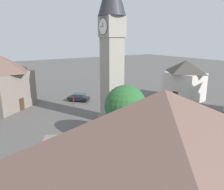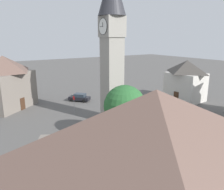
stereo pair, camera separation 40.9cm
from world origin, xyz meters
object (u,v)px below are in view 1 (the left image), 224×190
car_white_side (193,111)px  tree (125,106)px  car_blue_kerb (79,97)px  road_sign (74,102)px  clock_tower (112,34)px  car_red_corner (160,127)px  pedestrian (150,110)px  building_hall_far (185,80)px  car_silver_kerb (135,106)px  building_shop_left (4,82)px  car_black_far (122,97)px

car_white_side → tree: bearing=93.8°
car_blue_kerb → road_sign: road_sign is taller
clock_tower → car_red_corner: bearing=-158.5°
car_blue_kerb → pedestrian: (-13.85, -5.88, 0.25)m
building_hall_far → road_sign: (4.91, 21.59, -2.15)m
pedestrian → road_sign: (8.12, 9.48, 0.89)m
clock_tower → road_sign: bearing=28.0°
car_silver_kerb → car_blue_kerb: bearing=29.0°
car_white_side → building_hall_far: size_ratio=0.56×
road_sign → building_shop_left: bearing=45.8°
building_shop_left → car_silver_kerb: bearing=-126.0°
car_silver_kerb → road_sign: size_ratio=1.58×
car_blue_kerb → road_sign: (-5.73, 3.60, 1.14)m
car_white_side → building_hall_far: (7.13, -6.52, 3.29)m
tree → building_hall_far: size_ratio=0.86×
clock_tower → car_white_side: (-5.66, -11.68, -11.88)m
car_blue_kerb → building_shop_left: (2.94, 12.52, 3.94)m
tree → clock_tower: bearing=-20.7°
car_red_corner → building_hall_far: (8.70, -15.36, 3.29)m
clock_tower → car_blue_kerb: size_ratio=5.17×
car_silver_kerb → building_shop_left: building_shop_left is taller
road_sign → tree: bearing=-176.0°
road_sign → car_white_side: bearing=-128.6°
car_red_corner → building_hall_far: bearing=-60.5°
car_silver_kerb → car_white_side: 9.41m
pedestrian → clock_tower: bearing=74.1°
car_silver_kerb → car_red_corner: same height
tree → building_shop_left: 23.78m
car_red_corner → car_white_side: (1.57, -8.84, 0.00)m
car_red_corner → car_black_far: size_ratio=0.95×
car_silver_kerb → tree: bearing=134.9°
car_silver_kerb → car_white_side: (-7.45, -5.75, 0.00)m
tree → road_sign: tree is taller
road_sign → car_red_corner: bearing=-155.4°
car_silver_kerb → car_red_corner: size_ratio=1.04×
pedestrian → road_sign: bearing=49.4°
car_white_side → pedestrian: size_ratio=2.64×
car_black_far → tree: 18.04m
car_red_corner → tree: size_ratio=0.62×
car_white_side → building_shop_left: bearing=49.2°
car_silver_kerb → tree: (-8.40, 8.42, 3.61)m
tree → car_blue_kerb: bearing=-8.2°
car_white_side → tree: tree is taller
building_hall_far → road_sign: size_ratio=2.83×
car_blue_kerb → car_white_side: (-17.77, -11.47, 0.00)m
car_silver_kerb → building_hall_far: bearing=-91.5°
clock_tower → building_hall_far: (1.47, -18.20, -8.60)m
car_blue_kerb → building_shop_left: building_shop_left is taller
building_shop_left → car_blue_kerb: bearing=-103.2°
car_white_side → car_black_far: size_ratio=1.00×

